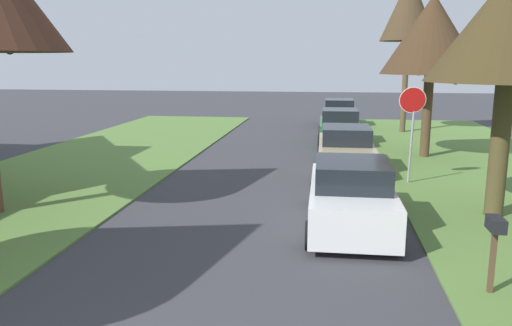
# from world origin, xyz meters

# --- Properties ---
(stop_sign_far) EXTENTS (0.81, 0.50, 2.95)m
(stop_sign_far) POSITION_xyz_m (4.12, 12.43, 2.18)
(stop_sign_far) COLOR #9EA0A5
(stop_sign_far) RESTS_ON grass_verge_right
(street_tree_right_mid_a) EXTENTS (3.73, 3.73, 5.84)m
(street_tree_right_mid_a) POSITION_xyz_m (5.67, 9.18, 4.53)
(street_tree_right_mid_a) COLOR #4A4023
(street_tree_right_mid_a) RESTS_ON grass_verge_right
(street_tree_right_mid_b) EXTENTS (3.80, 3.80, 6.18)m
(street_tree_right_mid_b) POSITION_xyz_m (5.41, 17.05, 4.71)
(street_tree_right_mid_b) COLOR #4D3925
(street_tree_right_mid_b) RESTS_ON grass_verge_right
(street_tree_right_far) EXTENTS (2.85, 2.85, 8.05)m
(street_tree_right_far) POSITION_xyz_m (5.54, 24.23, 6.37)
(street_tree_right_far) COLOR brown
(street_tree_right_far) RESTS_ON grass_verge_right
(parked_sedan_white) EXTENTS (1.98, 4.42, 1.57)m
(parked_sedan_white) POSITION_xyz_m (2.17, 7.97, 0.72)
(parked_sedan_white) COLOR white
(parked_sedan_white) RESTS_ON ground
(parked_sedan_tan) EXTENTS (1.98, 4.42, 1.57)m
(parked_sedan_tan) POSITION_xyz_m (2.23, 14.08, 0.72)
(parked_sedan_tan) COLOR tan
(parked_sedan_tan) RESTS_ON ground
(parked_sedan_green) EXTENTS (1.98, 4.42, 1.57)m
(parked_sedan_green) POSITION_xyz_m (2.14, 20.39, 0.72)
(parked_sedan_green) COLOR #28663D
(parked_sedan_green) RESTS_ON ground
(parked_sedan_black) EXTENTS (1.98, 4.42, 1.57)m
(parked_sedan_black) POSITION_xyz_m (2.22, 26.69, 0.72)
(parked_sedan_black) COLOR black
(parked_sedan_black) RESTS_ON ground
(curbside_mailbox) EXTENTS (0.22, 0.44, 1.27)m
(curbside_mailbox) POSITION_xyz_m (4.30, 4.73, 1.06)
(curbside_mailbox) COLOR brown
(curbside_mailbox) RESTS_ON grass_verge_right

